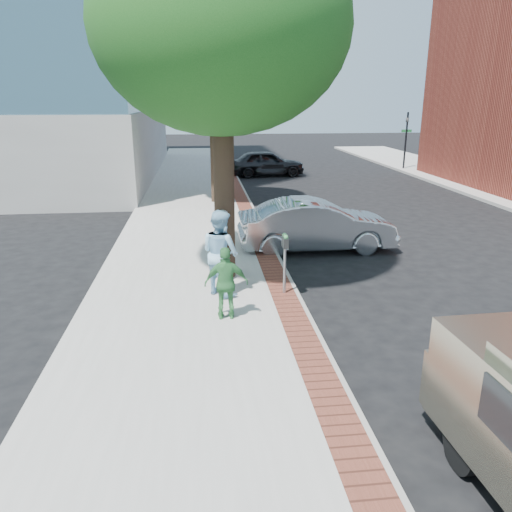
{
  "coord_description": "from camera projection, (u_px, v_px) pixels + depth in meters",
  "views": [
    {
      "loc": [
        -1.2,
        -10.56,
        4.62
      ],
      "look_at": [
        0.02,
        0.2,
        1.2
      ],
      "focal_mm": 35.0,
      "sensor_mm": 36.0,
      "label": 1
    }
  ],
  "objects": [
    {
      "name": "person_gray",
      "position": [
        221.0,
        245.0,
        12.66
      ],
      "size": [
        0.5,
        0.7,
        1.83
      ],
      "primitive_type": "imported",
      "rotation": [
        0.0,
        0.0,
        -1.48
      ],
      "color": "#B8B8BE",
      "rests_on": "sidewalk"
    },
    {
      "name": "parking_meter",
      "position": [
        285.0,
        251.0,
        11.7
      ],
      "size": [
        0.12,
        0.32,
        1.47
      ],
      "color": "gray",
      "rests_on": "sidewalk"
    },
    {
      "name": "signal_near",
      "position": [
        231.0,
        138.0,
        31.79
      ],
      "size": [
        0.7,
        0.15,
        3.8
      ],
      "color": "black",
      "rests_on": "ground"
    },
    {
      "name": "tree_near",
      "position": [
        221.0,
        28.0,
        11.41
      ],
      "size": [
        6.0,
        6.0,
        8.51
      ],
      "color": "black",
      "rests_on": "sidewalk"
    },
    {
      "name": "office_base",
      "position": [
        4.0,
        144.0,
        30.38
      ],
      "size": [
        18.2,
        22.2,
        4.0
      ],
      "primitive_type": "cube",
      "color": "gray",
      "rests_on": "ground"
    },
    {
      "name": "ground",
      "position": [
        256.0,
        308.0,
        11.53
      ],
      "size": [
        120.0,
        120.0,
        0.0
      ],
      "primitive_type": "plane",
      "color": "black",
      "rests_on": "ground"
    },
    {
      "name": "bg_car",
      "position": [
        266.0,
        163.0,
        31.07
      ],
      "size": [
        4.81,
        2.17,
        1.6
      ],
      "primitive_type": "imported",
      "rotation": [
        0.0,
        0.0,
        1.63
      ],
      "color": "black",
      "rests_on": "ground"
    },
    {
      "name": "tree_far",
      "position": [
        213.0,
        82.0,
        21.25
      ],
      "size": [
        4.8,
        4.8,
        7.14
      ],
      "color": "black",
      "rests_on": "sidewalk"
    },
    {
      "name": "signal_far",
      "position": [
        406.0,
        136.0,
        33.03
      ],
      "size": [
        0.7,
        0.15,
        3.8
      ],
      "color": "black",
      "rests_on": "ground"
    },
    {
      "name": "curb",
      "position": [
        260.0,
        222.0,
        19.2
      ],
      "size": [
        0.1,
        60.0,
        0.15
      ],
      "primitive_type": "cube",
      "color": "gray",
      "rests_on": "ground"
    },
    {
      "name": "brick_strip",
      "position": [
        251.0,
        221.0,
        19.14
      ],
      "size": [
        0.6,
        60.0,
        0.01
      ],
      "primitive_type": "cube",
      "color": "brown",
      "rests_on": "sidewalk"
    },
    {
      "name": "person_green",
      "position": [
        226.0,
        283.0,
        10.43
      ],
      "size": [
        0.92,
        0.4,
        1.57
      ],
      "primitive_type": "imported",
      "rotation": [
        0.0,
        0.0,
        3.12
      ],
      "color": "#3E8A49",
      "rests_on": "sidewalk"
    },
    {
      "name": "person_officer",
      "position": [
        220.0,
        252.0,
        11.72
      ],
      "size": [
        1.22,
        1.26,
        2.04
      ],
      "primitive_type": "imported",
      "rotation": [
        0.0,
        0.0,
        2.24
      ],
      "color": "#9BD1F0",
      "rests_on": "sidewalk"
    },
    {
      "name": "sedan_silver",
      "position": [
        316.0,
        225.0,
        15.73
      ],
      "size": [
        4.92,
        1.73,
        1.62
      ],
      "primitive_type": "imported",
      "rotation": [
        0.0,
        0.0,
        1.58
      ],
      "color": "#B3B6BB",
      "rests_on": "ground"
    },
    {
      "name": "sidewalk",
      "position": [
        193.0,
        224.0,
        18.93
      ],
      "size": [
        5.0,
        60.0,
        0.15
      ],
      "primitive_type": "cube",
      "color": "#9E9991",
      "rests_on": "ground"
    }
  ]
}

